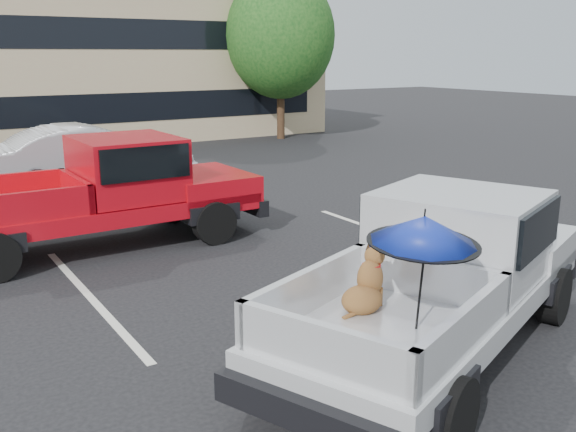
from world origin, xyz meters
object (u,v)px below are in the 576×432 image
at_px(tree_right, 281,35).
at_px(red_pickup, 119,186).
at_px(silver_sedan, 92,157).
at_px(tree_back, 141,34).
at_px(silver_pickup, 450,262).

distance_m(tree_right, red_pickup, 16.00).
distance_m(red_pickup, silver_sedan, 5.32).
xyz_separation_m(tree_back, silver_pickup, (-5.70, -25.89, -3.36)).
xyz_separation_m(red_pickup, silver_sedan, (0.98, 5.22, -0.24)).
bearing_deg(silver_sedan, red_pickup, 168.31).
bearing_deg(silver_sedan, tree_back, -26.18).
xyz_separation_m(tree_right, tree_back, (-3.00, 8.00, 0.20)).
bearing_deg(silver_pickup, tree_back, 55.78).
relative_size(tree_right, silver_sedan, 1.30).
xyz_separation_m(tree_right, red_pickup, (-10.69, -11.50, -3.11)).
height_order(tree_back, silver_sedan, tree_back).
bearing_deg(silver_pickup, tree_right, 42.26).
height_order(tree_right, tree_back, tree_back).
height_order(tree_right, red_pickup, tree_right).
height_order(tree_right, silver_pickup, tree_right).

